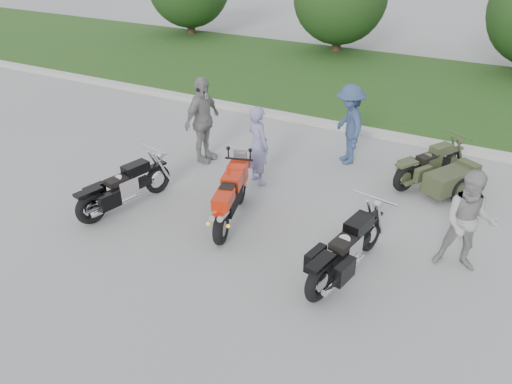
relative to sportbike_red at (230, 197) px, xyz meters
The scene contains 11 objects.
ground 1.00m from the sportbike_red, 62.95° to the right, with size 80.00×80.00×0.00m, color #9E9E99.
curb 5.29m from the sportbike_red, 85.89° to the left, with size 60.00×0.30×0.15m, color #B3B0A9.
grass_strip 9.43m from the sportbike_red, 87.70° to the left, with size 60.00×8.00×0.14m, color #34561D.
sportbike_red is the anchor object (origin of this frame).
cruiser_left 2.14m from the sportbike_red, 165.61° to the right, with size 0.64×2.11×0.82m.
cruiser_right 2.38m from the sportbike_red, 11.82° to the right, with size 0.57×2.22×0.86m.
cruiser_sidecar 4.39m from the sportbike_red, 44.40° to the left, with size 1.57×1.90×0.78m.
person_stripe 1.69m from the sportbike_red, 100.51° to the left, with size 0.61×0.40×1.68m, color #7C7BA7.
person_grey 3.96m from the sportbike_red, ahead, with size 0.83×0.64×1.70m, color #979792.
person_denim 3.62m from the sportbike_red, 73.76° to the left, with size 1.16×0.67×1.80m, color navy.
person_back 2.79m from the sportbike_red, 133.23° to the left, with size 1.14×0.47×1.94m, color gray.
Camera 1 is at (3.66, -5.87, 5.00)m, focal length 35.00 mm.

